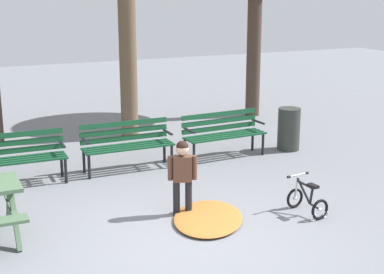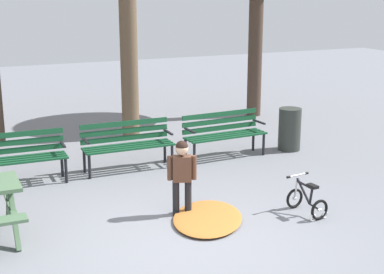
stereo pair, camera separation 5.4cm
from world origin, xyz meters
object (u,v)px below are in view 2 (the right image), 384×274
(kids_bicycle, at_px, (307,201))
(trash_bin, at_px, (290,129))
(park_bench_far_left, at_px, (16,154))
(park_bench_left, at_px, (127,141))
(park_bench_right, at_px, (223,131))
(child_standing, at_px, (182,171))

(kids_bicycle, bearing_deg, trash_bin, 61.01)
(park_bench_far_left, distance_m, park_bench_left, 1.90)
(park_bench_right, distance_m, trash_bin, 1.43)
(park_bench_left, relative_size, trash_bin, 1.91)
(child_standing, bearing_deg, park_bench_right, 51.50)
(park_bench_left, distance_m, trash_bin, 3.32)
(child_standing, xyz_separation_m, trash_bin, (3.25, 2.21, -0.22))
(park_bench_right, distance_m, child_standing, 2.94)
(park_bench_far_left, xyz_separation_m, kids_bicycle, (3.59, -3.01, -0.31))
(park_bench_far_left, xyz_separation_m, child_standing, (1.96, -2.29, 0.13))
(park_bench_far_left, height_order, child_standing, child_standing)
(trash_bin, bearing_deg, child_standing, -145.82)
(trash_bin, bearing_deg, kids_bicycle, -118.99)
(park_bench_far_left, xyz_separation_m, park_bench_left, (1.90, 0.02, 0.00))
(park_bench_right, height_order, kids_bicycle, park_bench_right)
(kids_bicycle, height_order, trash_bin, trash_bin)
(park_bench_left, xyz_separation_m, kids_bicycle, (1.69, -3.03, -0.31))
(trash_bin, bearing_deg, park_bench_right, 176.28)
(park_bench_left, distance_m, child_standing, 2.32)
(park_bench_left, bearing_deg, kids_bicycle, -60.84)
(park_bench_right, bearing_deg, child_standing, -128.50)
(park_bench_left, xyz_separation_m, park_bench_right, (1.89, -0.01, 0.00))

